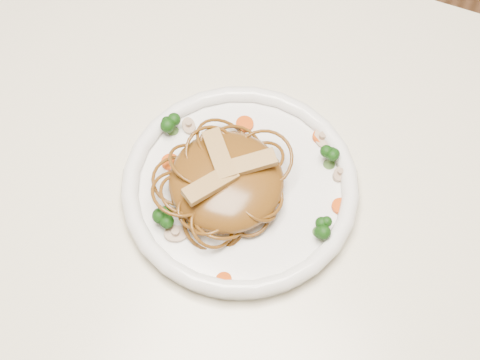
% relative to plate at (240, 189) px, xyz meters
% --- Properties ---
extents(table, '(1.20, 0.80, 0.75)m').
position_rel_plate_xyz_m(table, '(-0.02, -0.03, -0.11)').
color(table, beige).
rests_on(table, ground).
extents(plate, '(0.32, 0.32, 0.02)m').
position_rel_plate_xyz_m(plate, '(0.00, 0.00, 0.00)').
color(plate, white).
rests_on(plate, table).
extents(noodle_mound, '(0.14, 0.14, 0.04)m').
position_rel_plate_xyz_m(noodle_mound, '(-0.01, -0.01, 0.03)').
color(noodle_mound, brown).
rests_on(noodle_mound, plate).
extents(chicken_a, '(0.06, 0.05, 0.01)m').
position_rel_plate_xyz_m(chicken_a, '(0.01, 0.01, 0.05)').
color(chicken_a, tan).
rests_on(chicken_a, noodle_mound).
extents(chicken_b, '(0.06, 0.06, 0.01)m').
position_rel_plate_xyz_m(chicken_b, '(-0.03, 0.00, 0.05)').
color(chicken_b, tan).
rests_on(chicken_b, noodle_mound).
extents(chicken_c, '(0.05, 0.06, 0.01)m').
position_rel_plate_xyz_m(chicken_c, '(-0.02, -0.03, 0.05)').
color(chicken_c, tan).
rests_on(chicken_c, noodle_mound).
extents(broccoli_0, '(0.03, 0.03, 0.03)m').
position_rel_plate_xyz_m(broccoli_0, '(0.08, 0.07, 0.02)').
color(broccoli_0, '#15420D').
rests_on(broccoli_0, plate).
extents(broccoli_1, '(0.02, 0.02, 0.03)m').
position_rel_plate_xyz_m(broccoli_1, '(-0.10, 0.04, 0.02)').
color(broccoli_1, '#15420D').
rests_on(broccoli_1, plate).
extents(broccoli_2, '(0.03, 0.03, 0.03)m').
position_rel_plate_xyz_m(broccoli_2, '(-0.06, -0.07, 0.02)').
color(broccoli_2, '#15420D').
rests_on(broccoli_2, plate).
extents(broccoli_3, '(0.03, 0.03, 0.03)m').
position_rel_plate_xyz_m(broccoli_3, '(0.10, -0.02, 0.02)').
color(broccoli_3, '#15420D').
rests_on(broccoli_3, plate).
extents(carrot_0, '(0.02, 0.02, 0.00)m').
position_rel_plate_xyz_m(carrot_0, '(0.06, 0.10, 0.01)').
color(carrot_0, '#C24907').
rests_on(carrot_0, plate).
extents(carrot_1, '(0.02, 0.02, 0.00)m').
position_rel_plate_xyz_m(carrot_1, '(-0.09, -0.00, 0.01)').
color(carrot_1, '#C24907').
rests_on(carrot_1, plate).
extents(carrot_2, '(0.02, 0.02, 0.00)m').
position_rel_plate_xyz_m(carrot_2, '(0.11, 0.02, 0.01)').
color(carrot_2, '#C24907').
rests_on(carrot_2, plate).
extents(carrot_3, '(0.02, 0.02, 0.00)m').
position_rel_plate_xyz_m(carrot_3, '(-0.03, 0.08, 0.01)').
color(carrot_3, '#C24907').
rests_on(carrot_3, plate).
extents(carrot_4, '(0.02, 0.02, 0.00)m').
position_rel_plate_xyz_m(carrot_4, '(0.03, -0.11, 0.01)').
color(carrot_4, '#C24907').
rests_on(carrot_4, plate).
extents(mushroom_0, '(0.04, 0.04, 0.01)m').
position_rel_plate_xyz_m(mushroom_0, '(-0.04, -0.08, 0.01)').
color(mushroom_0, '#BBA78C').
rests_on(mushroom_0, plate).
extents(mushroom_1, '(0.02, 0.02, 0.01)m').
position_rel_plate_xyz_m(mushroom_1, '(0.10, 0.06, 0.01)').
color(mushroom_1, '#BBA78C').
rests_on(mushroom_1, plate).
extents(mushroom_2, '(0.03, 0.03, 0.01)m').
position_rel_plate_xyz_m(mushroom_2, '(-0.09, 0.05, 0.01)').
color(mushroom_2, '#BBA78C').
rests_on(mushroom_2, plate).
extents(mushroom_3, '(0.04, 0.04, 0.01)m').
position_rel_plate_xyz_m(mushroom_3, '(0.06, 0.09, 0.01)').
color(mushroom_3, '#BBA78C').
rests_on(mushroom_3, plate).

